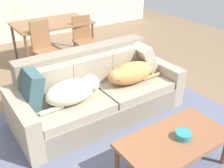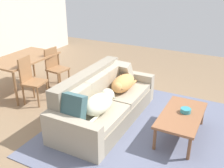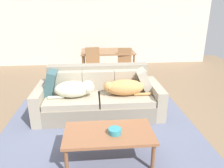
# 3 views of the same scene
# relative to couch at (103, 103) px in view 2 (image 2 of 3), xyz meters

# --- Properties ---
(ground_plane) EXTENTS (10.00, 10.00, 0.00)m
(ground_plane) POSITION_rel_couch_xyz_m (-0.03, -0.23, -0.32)
(ground_plane) COLOR #82684C
(area_rug) EXTENTS (3.24, 3.06, 0.01)m
(area_rug) POSITION_rel_couch_xyz_m (0.00, -0.82, -0.32)
(area_rug) COLOR slate
(area_rug) RESTS_ON ground
(couch) EXTENTS (2.31, 1.00, 0.88)m
(couch) POSITION_rel_couch_xyz_m (0.00, 0.00, 0.00)
(couch) COLOR gray
(couch) RESTS_ON ground
(dog_on_left_cushion) EXTENTS (0.81, 0.37, 0.30)m
(dog_on_left_cushion) POSITION_rel_couch_xyz_m (-0.42, -0.19, 0.25)
(dog_on_left_cushion) COLOR beige
(dog_on_left_cushion) RESTS_ON couch
(dog_on_right_cushion) EXTENTS (0.85, 0.35, 0.29)m
(dog_on_right_cushion) POSITION_rel_couch_xyz_m (0.45, -0.18, 0.24)
(dog_on_right_cushion) COLOR tan
(dog_on_right_cushion) RESTS_ON couch
(throw_pillow_by_left_arm) EXTENTS (0.27, 0.45, 0.48)m
(throw_pillow_by_left_arm) POSITION_rel_couch_xyz_m (-0.88, 0.05, 0.30)
(throw_pillow_by_left_arm) COLOR #36565A
(throw_pillow_by_left_arm) RESTS_ON couch
(throw_pillow_by_right_arm) EXTENTS (0.37, 0.47, 0.47)m
(throw_pillow_by_right_arm) POSITION_rel_couch_xyz_m (0.88, 0.05, 0.30)
(throw_pillow_by_right_arm) COLOR #B1AB98
(throw_pillow_by_right_arm) RESTS_ON couch
(coffee_table) EXTENTS (1.16, 0.61, 0.42)m
(coffee_table) POSITION_rel_couch_xyz_m (0.09, -1.39, 0.05)
(coffee_table) COLOR #905B3A
(coffee_table) RESTS_ON ground
(bowl_on_coffee_table) EXTENTS (0.17, 0.17, 0.07)m
(bowl_on_coffee_table) POSITION_rel_couch_xyz_m (0.16, -1.43, 0.13)
(bowl_on_coffee_table) COLOR teal
(bowl_on_coffee_table) RESTS_ON coffee_table
(dining_table) EXTENTS (1.46, 0.92, 0.77)m
(dining_table) POSITION_rel_couch_xyz_m (0.32, 2.18, 0.38)
(dining_table) COLOR #916540
(dining_table) RESTS_ON ground
(dining_chair_near_left) EXTENTS (0.45, 0.45, 0.96)m
(dining_chair_near_left) POSITION_rel_couch_xyz_m (-0.09, 1.61, 0.20)
(dining_chair_near_left) COLOR #916540
(dining_chair_near_left) RESTS_ON ground
(dining_chair_near_right) EXTENTS (0.44, 0.44, 0.92)m
(dining_chair_near_right) POSITION_rel_couch_xyz_m (0.73, 1.65, 0.19)
(dining_chair_near_right) COLOR #916540
(dining_chair_near_right) RESTS_ON ground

